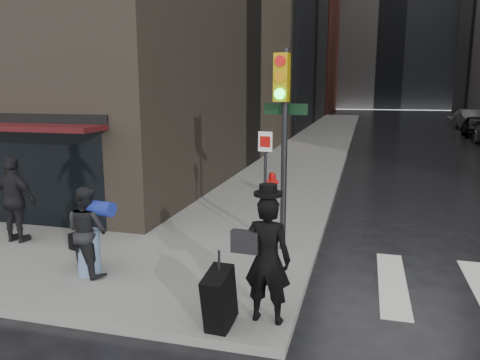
% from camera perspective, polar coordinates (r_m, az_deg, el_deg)
% --- Properties ---
extents(ground, '(140.00, 140.00, 0.00)m').
position_cam_1_polar(ground, '(8.83, -5.44, -12.49)').
color(ground, black).
rests_on(ground, ground).
extents(sidewalk_left, '(4.00, 50.00, 0.15)m').
position_cam_1_polar(sidewalk_left, '(34.85, 10.28, 5.37)').
color(sidewalk_left, slate).
rests_on(sidewalk_left, ground).
extents(bldg_left_far, '(22.00, 20.00, 26.00)m').
position_cam_1_polar(bldg_left_far, '(71.97, 2.29, 18.81)').
color(bldg_left_far, brown).
rests_on(bldg_left_far, ground).
extents(bldg_distant, '(40.00, 12.00, 32.00)m').
position_cam_1_polar(bldg_distant, '(86.52, 17.96, 19.03)').
color(bldg_distant, slate).
rests_on(bldg_distant, ground).
extents(man_overcoat, '(1.15, 1.04, 2.10)m').
position_cam_1_polar(man_overcoat, '(6.83, 2.15, -10.36)').
color(man_overcoat, black).
rests_on(man_overcoat, ground).
extents(man_jeans, '(1.16, 0.92, 1.66)m').
position_cam_1_polar(man_jeans, '(9.00, -18.10, -5.89)').
color(man_jeans, black).
rests_on(man_jeans, ground).
extents(man_greycoat, '(1.15, 0.54, 1.92)m').
position_cam_1_polar(man_greycoat, '(11.45, -25.77, -2.18)').
color(man_greycoat, black).
rests_on(man_greycoat, ground).
extents(traffic_light, '(1.03, 0.54, 4.15)m').
position_cam_1_polar(traffic_light, '(9.54, 5.08, 6.89)').
color(traffic_light, black).
rests_on(traffic_light, ground).
extents(fire_hydrant, '(0.42, 0.32, 0.73)m').
position_cam_1_polar(fire_hydrant, '(15.08, 3.94, -0.53)').
color(fire_hydrant, '#A60B0A').
rests_on(fire_hydrant, ground).
extents(parked_car_4, '(2.12, 4.48, 1.48)m').
position_cam_1_polar(parked_car_4, '(38.36, 26.86, 5.87)').
color(parked_car_4, black).
rests_on(parked_car_4, ground).
extents(parked_car_5, '(2.04, 5.16, 1.67)m').
position_cam_1_polar(parked_car_5, '(44.40, 26.26, 6.62)').
color(parked_car_5, '#47474C').
rests_on(parked_car_5, ground).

